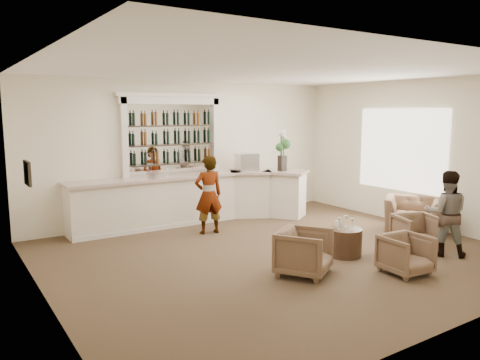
# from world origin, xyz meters

# --- Properties ---
(ground) EXTENTS (8.00, 8.00, 0.00)m
(ground) POSITION_xyz_m (0.00, 0.00, 0.00)
(ground) COLOR brown
(ground) RESTS_ON ground
(room_shell) EXTENTS (8.04, 7.02, 3.32)m
(room_shell) POSITION_xyz_m (0.16, 0.71, 2.34)
(room_shell) COLOR #F6EBCC
(room_shell) RESTS_ON ground
(bar_counter) EXTENTS (5.72, 1.80, 1.14)m
(bar_counter) POSITION_xyz_m (-0.16, 3.00, 0.57)
(bar_counter) COLOR white
(bar_counter) RESTS_ON ground
(back_bar_alcove) EXTENTS (2.64, 0.25, 3.00)m
(back_bar_alcove) POSITION_xyz_m (-0.50, 3.41, 2.03)
(back_bar_alcove) COLOR white
(back_bar_alcove) RESTS_ON ground
(cocktail_table) EXTENTS (0.62, 0.62, 0.50)m
(cocktail_table) POSITION_xyz_m (0.94, -0.72, 0.25)
(cocktail_table) COLOR #432C1D
(cocktail_table) RESTS_ON ground
(sommelier) EXTENTS (0.66, 0.49, 1.67)m
(sommelier) POSITION_xyz_m (-0.35, 1.99, 0.84)
(sommelier) COLOR gray
(sommelier) RESTS_ON ground
(guest) EXTENTS (0.94, 0.95, 1.55)m
(guest) POSITION_xyz_m (2.48, -1.69, 0.77)
(guest) COLOR gray
(guest) RESTS_ON ground
(armchair_left) EXTENTS (1.10, 1.11, 0.74)m
(armchair_left) POSITION_xyz_m (-0.33, -1.07, 0.37)
(armchair_left) COLOR brown
(armchair_left) RESTS_ON ground
(armchair_center) EXTENTS (0.73, 0.74, 0.64)m
(armchair_center) POSITION_xyz_m (1.06, -1.94, 0.32)
(armchair_center) COLOR brown
(armchair_center) RESTS_ON ground
(armchair_right) EXTENTS (0.93, 0.94, 0.67)m
(armchair_right) POSITION_xyz_m (2.35, -1.19, 0.33)
(armchair_right) COLOR brown
(armchair_right) RESTS_ON ground
(armchair_far) EXTENTS (1.49, 1.52, 0.75)m
(armchair_far) POSITION_xyz_m (3.40, -0.32, 0.37)
(armchair_far) COLOR brown
(armchair_far) RESTS_ON ground
(espresso_machine) EXTENTS (0.56, 0.49, 0.43)m
(espresso_machine) POSITION_xyz_m (1.26, 2.92, 1.36)
(espresso_machine) COLOR silver
(espresso_machine) RESTS_ON bar_counter
(flower_vase) EXTENTS (0.26, 0.26, 0.99)m
(flower_vase) POSITION_xyz_m (2.00, 2.46, 1.70)
(flower_vase) COLOR black
(flower_vase) RESTS_ON bar_counter
(wine_glass_bar_left) EXTENTS (0.07, 0.07, 0.21)m
(wine_glass_bar_left) POSITION_xyz_m (-0.84, 3.02, 1.25)
(wine_glass_bar_left) COLOR white
(wine_glass_bar_left) RESTS_ON bar_counter
(wine_glass_bar_right) EXTENTS (0.07, 0.07, 0.21)m
(wine_glass_bar_right) POSITION_xyz_m (0.28, 3.08, 1.25)
(wine_glass_bar_right) COLOR white
(wine_glass_bar_right) RESTS_ON bar_counter
(wine_glass_tbl_a) EXTENTS (0.07, 0.07, 0.21)m
(wine_glass_tbl_a) POSITION_xyz_m (0.82, -0.69, 0.60)
(wine_glass_tbl_a) COLOR white
(wine_glass_tbl_a) RESTS_ON cocktail_table
(wine_glass_tbl_b) EXTENTS (0.07, 0.07, 0.21)m
(wine_glass_tbl_b) POSITION_xyz_m (1.04, -0.64, 0.60)
(wine_glass_tbl_b) COLOR white
(wine_glass_tbl_b) RESTS_ON cocktail_table
(wine_glass_tbl_c) EXTENTS (0.07, 0.07, 0.21)m
(wine_glass_tbl_c) POSITION_xyz_m (0.98, -0.85, 0.60)
(wine_glass_tbl_c) COLOR white
(wine_glass_tbl_c) RESTS_ON cocktail_table
(napkin_holder) EXTENTS (0.08, 0.08, 0.12)m
(napkin_holder) POSITION_xyz_m (0.92, -0.58, 0.56)
(napkin_holder) COLOR white
(napkin_holder) RESTS_ON cocktail_table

